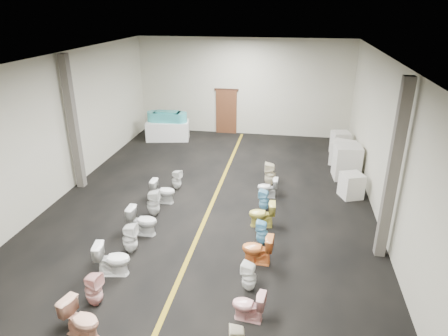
{
  "coord_description": "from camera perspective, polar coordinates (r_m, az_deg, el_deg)",
  "views": [
    {
      "loc": [
        2.33,
        -10.63,
        5.94
      ],
      "look_at": [
        0.3,
        1.0,
        1.03
      ],
      "focal_mm": 32.0,
      "sensor_mm": 36.0,
      "label": 1
    }
  ],
  "objects": [
    {
      "name": "toilet_right_10",
      "position": [
        13.95,
        6.61,
        -0.88
      ],
      "size": [
        0.4,
        0.39,
        0.84
      ],
      "primitive_type": "imported",
      "rotation": [
        0.0,
        0.0,
        -1.54
      ],
      "color": "beige",
      "rests_on": "floor"
    },
    {
      "name": "toilet_left_7",
      "position": [
        12.11,
        -10.06,
        -4.96
      ],
      "size": [
        0.42,
        0.41,
        0.83
      ],
      "primitive_type": "imported",
      "rotation": [
        0.0,
        0.0,
        1.68
      ],
      "color": "silver",
      "rests_on": "floor"
    },
    {
      "name": "back_door",
      "position": [
        19.45,
        0.34,
        8.03
      ],
      "size": [
        1.0,
        0.1,
        2.1
      ],
      "primitive_type": "cube",
      "color": "#562D19",
      "rests_on": "floor"
    },
    {
      "name": "toilet_left_8",
      "position": [
        12.85,
        -8.67,
        -3.3
      ],
      "size": [
        0.76,
        0.44,
        0.77
      ],
      "primitive_type": "imported",
      "rotation": [
        0.0,
        0.0,
        1.59
      ],
      "color": "silver",
      "rests_on": "floor"
    },
    {
      "name": "toilet_left_9",
      "position": [
        13.7,
        -6.78,
        -1.67
      ],
      "size": [
        0.41,
        0.41,
        0.7
      ],
      "primitive_type": "imported",
      "rotation": [
        0.0,
        0.0,
        1.22
      ],
      "color": "white",
      "rests_on": "floor"
    },
    {
      "name": "column_left",
      "position": [
        14.1,
        -20.76,
        5.94
      ],
      "size": [
        0.25,
        0.25,
        4.5
      ],
      "primitive_type": "cube",
      "color": "#59544C",
      "rests_on": "floor"
    },
    {
      "name": "toilet_right_4",
      "position": [
        9.12,
        3.61,
        -15.23
      ],
      "size": [
        0.39,
        0.38,
        0.71
      ],
      "primitive_type": "imported",
      "rotation": [
        0.0,
        0.0,
        -1.79
      ],
      "color": "white",
      "rests_on": "floor"
    },
    {
      "name": "column_right",
      "position": [
        10.14,
        22.97,
        -0.66
      ],
      "size": [
        0.25,
        0.25,
        4.5
      ],
      "primitive_type": "cube",
      "color": "#59544C",
      "rests_on": "floor"
    },
    {
      "name": "toilet_left_2",
      "position": [
        8.52,
        -19.73,
        -19.69
      ],
      "size": [
        0.86,
        0.63,
        0.78
      ],
      "primitive_type": "imported",
      "rotation": [
        0.0,
        0.0,
        1.3
      ],
      "color": "#E3A487",
      "rests_on": "floor"
    },
    {
      "name": "wall_right",
      "position": [
        11.56,
        22.71,
        2.16
      ],
      "size": [
        0.0,
        16.0,
        16.0
      ],
      "primitive_type": "plane",
      "rotation": [
        1.57,
        0.0,
        -1.57
      ],
      "color": "#BDB9A1",
      "rests_on": "ground"
    },
    {
      "name": "door_frame",
      "position": [
        19.22,
        0.35,
        11.12
      ],
      "size": [
        1.15,
        0.08,
        0.1
      ],
      "primitive_type": "cube",
      "color": "#331C11",
      "rests_on": "back_door"
    },
    {
      "name": "appliance_crate_a",
      "position": [
        13.69,
        17.73,
        -2.39
      ],
      "size": [
        0.83,
        0.83,
        0.82
      ],
      "primitive_type": "cube",
      "rotation": [
        0.0,
        0.0,
        0.38
      ],
      "color": "silver",
      "rests_on": "floor"
    },
    {
      "name": "toilet_right_5",
      "position": [
        9.94,
        4.79,
        -11.47
      ],
      "size": [
        0.78,
        0.48,
        0.77
      ],
      "primitive_type": "imported",
      "rotation": [
        0.0,
        0.0,
        -1.63
      ],
      "color": "orange",
      "rests_on": "floor"
    },
    {
      "name": "toilet_right_7",
      "position": [
        11.45,
        5.44,
        -6.58
      ],
      "size": [
        0.77,
        0.48,
        0.76
      ],
      "primitive_type": "imported",
      "rotation": [
        0.0,
        0.0,
        -1.49
      ],
      "color": "#CFC251",
      "rests_on": "floor"
    },
    {
      "name": "bathtub",
      "position": [
        18.64,
        -8.14,
        7.22
      ],
      "size": [
        1.86,
        0.68,
        0.55
      ],
      "rotation": [
        0.0,
        0.0,
        0.02
      ],
      "color": "teal",
      "rests_on": "display_table"
    },
    {
      "name": "appliance_crate_c",
      "position": [
        16.38,
        16.59,
        2.07
      ],
      "size": [
        1.06,
        1.06,
        0.92
      ],
      "primitive_type": "cube",
      "rotation": [
        0.0,
        0.0,
        -0.38
      ],
      "color": "silver",
      "rests_on": "floor"
    },
    {
      "name": "ceiling",
      "position": [
        10.97,
        -2.52,
        15.02
      ],
      "size": [
        16.0,
        16.0,
        0.0
      ],
      "primitive_type": "plane",
      "rotation": [
        3.14,
        0.0,
        0.0
      ],
      "color": "black",
      "rests_on": "ground"
    },
    {
      "name": "display_table",
      "position": [
        18.82,
        -8.03,
        5.34
      ],
      "size": [
        2.09,
        1.33,
        0.86
      ],
      "primitive_type": "cube",
      "rotation": [
        0.0,
        0.0,
        0.2
      ],
      "color": "white",
      "rests_on": "floor"
    },
    {
      "name": "toilet_left_3",
      "position": [
        9.14,
        -18.13,
        -16.16
      ],
      "size": [
        0.42,
        0.41,
        0.79
      ],
      "primitive_type": "imported",
      "rotation": [
        0.0,
        0.0,
        1.4
      ],
      "color": "beige",
      "rests_on": "floor"
    },
    {
      "name": "toilet_left_6",
      "position": [
        11.24,
        -11.55,
        -7.4
      ],
      "size": [
        0.8,
        0.46,
        0.82
      ],
      "primitive_type": "imported",
      "rotation": [
        0.0,
        0.0,
        1.58
      ],
      "color": "silver",
      "rests_on": "floor"
    },
    {
      "name": "toilet_right_9",
      "position": [
        13.15,
        6.23,
        -2.78
      ],
      "size": [
        0.66,
        0.38,
        0.68
      ],
      "primitive_type": "imported",
      "rotation": [
        0.0,
        0.0,
        -1.57
      ],
      "color": "silver",
      "rests_on": "floor"
    },
    {
      "name": "toilet_left_4",
      "position": [
        9.88,
        -15.61,
        -12.41
      ],
      "size": [
        0.87,
        0.59,
        0.82
      ],
      "primitive_type": "imported",
      "rotation": [
        0.0,
        0.0,
        1.75
      ],
      "color": "white",
      "rests_on": "floor"
    },
    {
      "name": "toilet_right_6",
      "position": [
        10.68,
        5.47,
        -9.17
      ],
      "size": [
        0.33,
        0.32,
        0.68
      ],
      "primitive_type": "imported",
      "rotation": [
        0.0,
        0.0,
        -1.63
      ],
      "color": "#7BCBEF",
      "rests_on": "floor"
    },
    {
      "name": "appliance_crate_b",
      "position": [
        15.08,
        17.13,
        0.86
      ],
      "size": [
        0.97,
        0.97,
        1.23
      ],
      "primitive_type": "cube",
      "rotation": [
        0.0,
        0.0,
        0.08
      ],
      "color": "silver",
      "rests_on": "floor"
    },
    {
      "name": "floor",
      "position": [
        12.4,
        -2.16,
        -6.07
      ],
      "size": [
        16.0,
        16.0,
        0.0
      ],
      "primitive_type": "plane",
      "color": "black",
      "rests_on": "ground"
    },
    {
      "name": "toilet_left_5",
      "position": [
        10.55,
        -13.28,
        -9.75
      ],
      "size": [
        0.39,
        0.38,
        0.82
      ],
      "primitive_type": "imported",
      "rotation": [
        0.0,
        0.0,
        1.61
      ],
      "color": "white",
      "rests_on": "floor"
    },
    {
      "name": "wall_back",
      "position": [
        19.13,
        2.79,
        11.44
      ],
      "size": [
        10.0,
        0.0,
        10.0
      ],
      "primitive_type": "plane",
      "rotation": [
        1.57,
        0.0,
        0.0
      ],
      "color": "#BDB9A1",
      "rests_on": "ground"
    },
    {
      "name": "wall_left",
      "position": [
        13.43,
        -23.76,
        4.69
      ],
      "size": [
        0.0,
        16.0,
        16.0
      ],
      "primitive_type": "plane",
      "rotation": [
        1.57,
        0.0,
        1.57
      ],
      "color": "#BDB9A1",
      "rests_on": "ground"
    },
    {
      "name": "appliance_crate_d",
      "position": [
        17.44,
        16.24,
        3.43
      ],
      "size": [
        0.81,
        0.81,
        0.97
      ],
      "primitive_type": "cube",
      "rotation": [
        0.0,
        0.0,
        0.21
      ],
      "color": "silver",
      "rests_on": "floor"
    },
    {
      "name": "toilet_right_8",
      "position": [
        12.31,
        5.76,
        -4.59
      ],
      "size": [
        0.37,
        0.36,
        0.69
      ],
      "primitive_type": "imported",
      "rotation": [
        0.0,
        0.0,
        -1.75
      ],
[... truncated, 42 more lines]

